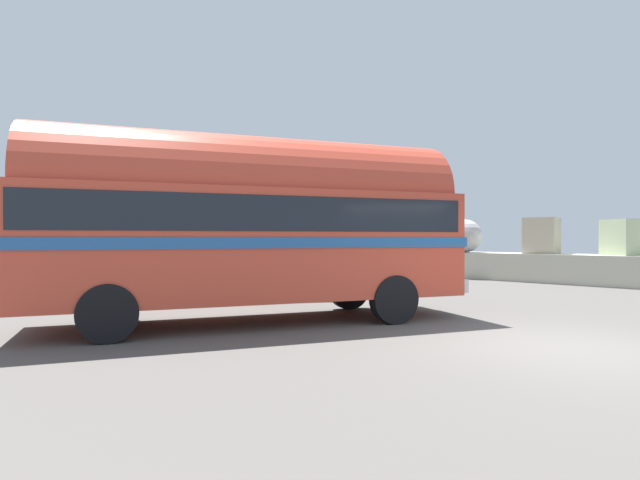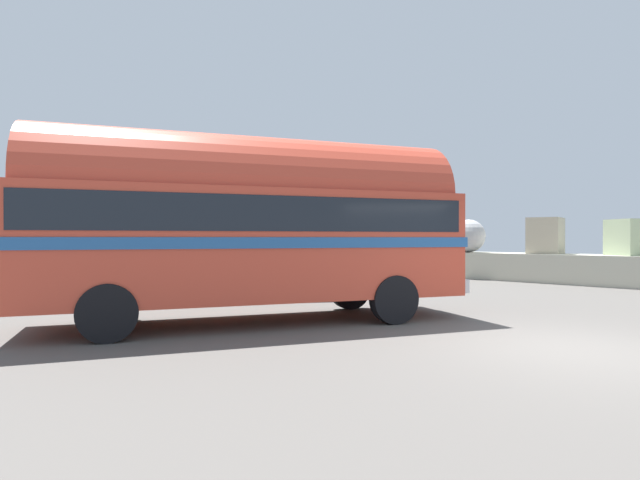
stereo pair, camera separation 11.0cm
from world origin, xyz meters
TOP-DOWN VIEW (x-y plane):
  - ground at (0.00, 0.00)m, footprint 32.00×26.00m
  - vintage_coach at (-5.35, -1.96)m, footprint 5.80×8.79m
  - second_coach at (-10.50, -0.62)m, footprint 6.80×8.43m

SIDE VIEW (x-z plane):
  - ground at x=0.00m, z-range 0.00..0.02m
  - vintage_coach at x=-5.35m, z-range 0.20..3.90m
  - second_coach at x=-10.50m, z-range 0.20..3.90m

